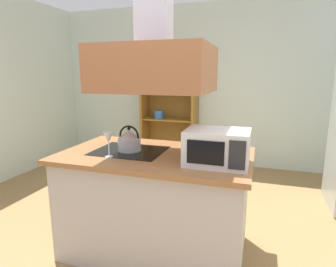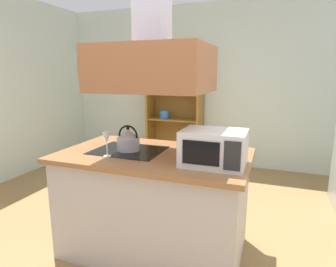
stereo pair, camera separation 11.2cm
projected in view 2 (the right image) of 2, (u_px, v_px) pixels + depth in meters
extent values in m
cube|color=silver|center=(230.00, 86.00, 4.75)|extent=(6.00, 0.12, 2.70)
cube|color=#B8AEAB|center=(154.00, 204.00, 2.50)|extent=(1.52, 0.87, 0.86)
cube|color=#956139|center=(154.00, 155.00, 2.41)|extent=(1.60, 0.95, 0.04)
cube|color=black|center=(128.00, 150.00, 2.49)|extent=(0.60, 0.48, 0.00)
cube|color=#9D5F3B|center=(153.00, 69.00, 2.26)|extent=(0.90, 0.70, 0.36)
cube|color=olive|center=(151.00, 107.00, 5.05)|extent=(0.04, 0.40, 1.96)
cube|color=olive|center=(200.00, 109.00, 4.74)|extent=(0.04, 0.40, 1.96)
cube|color=olive|center=(175.00, 50.00, 4.70)|extent=(0.95, 0.40, 0.03)
cube|color=olive|center=(174.00, 160.00, 5.09)|extent=(0.95, 0.40, 0.08)
cube|color=olive|center=(178.00, 107.00, 5.07)|extent=(0.95, 0.02, 1.96)
cube|color=olive|center=(175.00, 119.00, 4.94)|extent=(0.87, 0.36, 0.02)
cube|color=olive|center=(175.00, 91.00, 4.84)|extent=(0.87, 0.36, 0.02)
cylinder|color=#2F63AD|center=(164.00, 117.00, 4.94)|extent=(0.18, 0.18, 0.05)
cylinder|color=#3361AB|center=(164.00, 115.00, 4.93)|extent=(0.17, 0.17, 0.05)
cylinder|color=#3568A4|center=(164.00, 112.00, 4.92)|extent=(0.16, 0.16, 0.05)
cylinder|color=silver|center=(180.00, 87.00, 4.75)|extent=(0.01, 0.01, 0.12)
cone|color=silver|center=(180.00, 81.00, 4.73)|extent=(0.07, 0.07, 0.08)
cylinder|color=silver|center=(189.00, 87.00, 4.70)|extent=(0.01, 0.01, 0.12)
cone|color=silver|center=(189.00, 81.00, 4.68)|extent=(0.07, 0.07, 0.08)
cylinder|color=#B0B6C1|center=(128.00, 144.00, 2.48)|extent=(0.20, 0.20, 0.11)
cone|color=#B9B5BF|center=(128.00, 134.00, 2.46)|extent=(0.19, 0.19, 0.07)
sphere|color=black|center=(128.00, 128.00, 2.45)|extent=(0.03, 0.03, 0.03)
torus|color=black|center=(128.00, 136.00, 2.46)|extent=(0.19, 0.02, 0.19)
cube|color=white|center=(201.00, 148.00, 2.55)|extent=(0.36, 0.26, 0.02)
cube|color=silver|center=(214.00, 148.00, 2.07)|extent=(0.46, 0.34, 0.26)
cube|color=black|center=(201.00, 153.00, 1.93)|extent=(0.26, 0.01, 0.17)
cube|color=#262628|center=(232.00, 156.00, 1.86)|extent=(0.11, 0.01, 0.20)
cylinder|color=silver|center=(107.00, 156.00, 2.31)|extent=(0.06, 0.06, 0.01)
cylinder|color=silver|center=(107.00, 149.00, 2.30)|extent=(0.01, 0.01, 0.11)
cone|color=silver|center=(107.00, 137.00, 2.28)|extent=(0.08, 0.08, 0.09)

